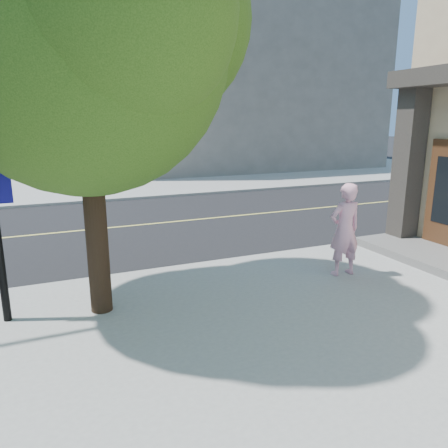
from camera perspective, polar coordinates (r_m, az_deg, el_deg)
name	(u,v)px	position (r m, az deg, el deg)	size (l,w,h in m)	color
road_ew	(7,238)	(13.58, -27.12, -1.65)	(140.00, 9.00, 0.01)	black
sidewalk_ne	(218,163)	(32.75, -0.84, 8.13)	(29.00, 25.00, 0.12)	#989895
filler_ne	(221,67)	(33.47, -0.39, 20.36)	(18.00, 16.00, 14.00)	slate
man_on_phone	(345,230)	(9.02, 15.89, -0.74)	(0.70, 0.46, 1.92)	#EDA1BC
street_tree	(89,12)	(7.18, -17.67, 25.50)	(5.45, 4.96, 7.24)	black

